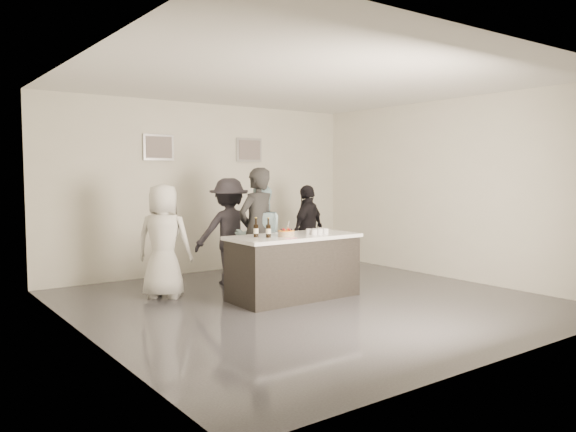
% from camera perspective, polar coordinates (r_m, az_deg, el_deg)
% --- Properties ---
extents(floor, '(6.00, 6.00, 0.00)m').
position_cam_1_polar(floor, '(7.84, 2.18, -8.63)').
color(floor, '#3D3D42').
rests_on(floor, ground).
extents(ceiling, '(6.00, 6.00, 0.00)m').
position_cam_1_polar(ceiling, '(7.74, 2.25, 13.55)').
color(ceiling, white).
extents(wall_back, '(6.00, 0.04, 3.00)m').
position_cam_1_polar(wall_back, '(10.17, -8.35, 2.83)').
color(wall_back, silver).
rests_on(wall_back, ground).
extents(wall_front, '(6.00, 0.04, 3.00)m').
position_cam_1_polar(wall_front, '(5.62, 21.59, 1.37)').
color(wall_front, silver).
rests_on(wall_front, ground).
extents(wall_left, '(0.04, 6.00, 3.00)m').
position_cam_1_polar(wall_left, '(6.25, -19.91, 1.69)').
color(wall_left, silver).
rests_on(wall_left, ground).
extents(wall_right, '(0.04, 6.00, 3.00)m').
position_cam_1_polar(wall_right, '(9.80, 16.12, 2.65)').
color(wall_right, silver).
rests_on(wall_right, ground).
extents(picture_left, '(0.54, 0.04, 0.44)m').
position_cam_1_polar(picture_left, '(9.76, -13.03, 6.81)').
color(picture_left, '#B2B2B7').
rests_on(picture_left, wall_back).
extents(picture_right, '(0.54, 0.04, 0.44)m').
position_cam_1_polar(picture_right, '(10.60, -3.99, 6.71)').
color(picture_right, '#B2B2B7').
rests_on(picture_right, wall_back).
extents(bar_counter, '(1.86, 0.86, 0.90)m').
position_cam_1_polar(bar_counter, '(7.94, 0.57, -5.16)').
color(bar_counter, white).
rests_on(bar_counter, ground).
extents(cake, '(0.22, 0.22, 0.07)m').
position_cam_1_polar(cake, '(7.67, -0.18, -1.82)').
color(cake, orange).
rests_on(cake, bar_counter).
extents(beer_bottle_a, '(0.07, 0.07, 0.26)m').
position_cam_1_polar(beer_bottle_a, '(7.60, -3.27, -1.18)').
color(beer_bottle_a, black).
rests_on(beer_bottle_a, bar_counter).
extents(beer_bottle_b, '(0.07, 0.07, 0.26)m').
position_cam_1_polar(beer_bottle_b, '(7.56, -2.01, -1.21)').
color(beer_bottle_b, black).
rests_on(beer_bottle_b, bar_counter).
extents(tumbler_cluster, '(0.30, 0.19, 0.08)m').
position_cam_1_polar(tumbler_cluster, '(8.00, 3.00, -1.56)').
color(tumbler_cluster, orange).
rests_on(tumbler_cluster, bar_counter).
extents(candles, '(0.24, 0.08, 0.01)m').
position_cam_1_polar(candles, '(7.46, 0.54, -2.26)').
color(candles, pink).
rests_on(candles, bar_counter).
extents(person_main_black, '(0.75, 0.58, 1.85)m').
position_cam_1_polar(person_main_black, '(8.37, -3.17, -1.40)').
color(person_main_black, black).
rests_on(person_main_black, ground).
extents(person_main_blue, '(0.94, 0.85, 1.58)m').
position_cam_1_polar(person_main_blue, '(8.58, -2.87, -2.17)').
color(person_main_blue, '#98BDC6').
rests_on(person_main_blue, ground).
extents(person_guest_left, '(0.93, 0.92, 1.62)m').
position_cam_1_polar(person_guest_left, '(8.12, -12.51, -2.49)').
color(person_guest_left, silver).
rests_on(person_guest_left, ground).
extents(person_guest_right, '(0.99, 0.71, 1.56)m').
position_cam_1_polar(person_guest_right, '(9.72, 2.05, -1.44)').
color(person_guest_right, black).
rests_on(person_guest_right, ground).
extents(person_guest_back, '(1.22, 0.89, 1.69)m').
position_cam_1_polar(person_guest_back, '(8.96, -5.99, -1.55)').
color(person_guest_back, '#29272E').
rests_on(person_guest_back, ground).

